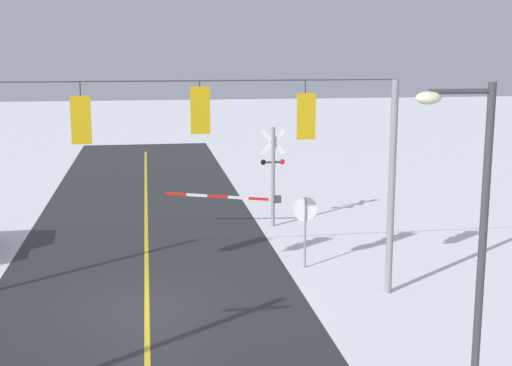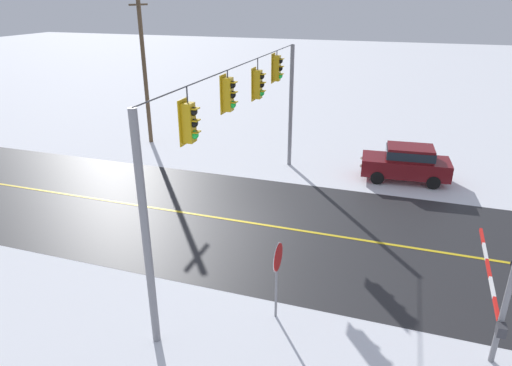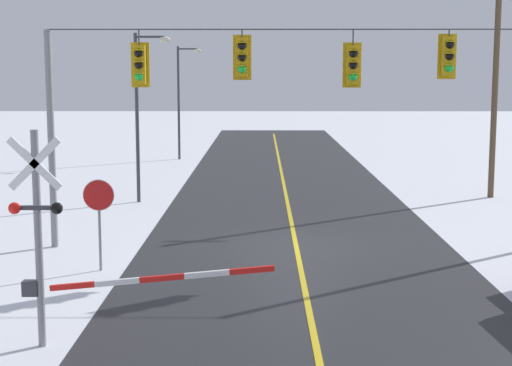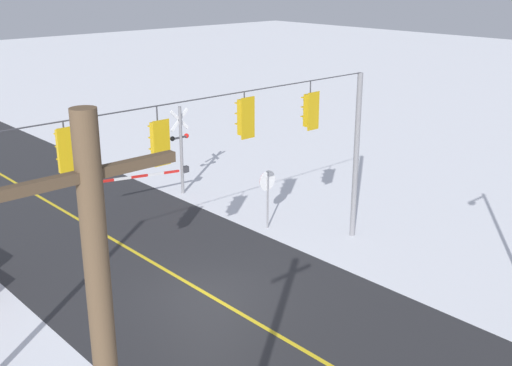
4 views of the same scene
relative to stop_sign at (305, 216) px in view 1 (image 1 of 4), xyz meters
name	(u,v)px [view 1 (image 1 of 4)]	position (x,y,z in m)	size (l,w,h in m)	color
ground_plane	(147,305)	(5.11, 2.74, -1.71)	(160.00, 160.00, 0.00)	white
signal_span	(143,148)	(5.08, 2.73, 2.70)	(14.20, 0.47, 6.22)	gray
stop_sign	(305,216)	(0.00, 0.00, 0.00)	(0.80, 0.09, 2.35)	gray
railroad_crossing	(263,178)	(0.48, -5.54, 0.27)	(4.78, 0.31, 4.00)	gray
streetlamp_near	(472,234)	(-0.48, 10.65, 2.20)	(1.39, 0.28, 6.50)	#38383D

